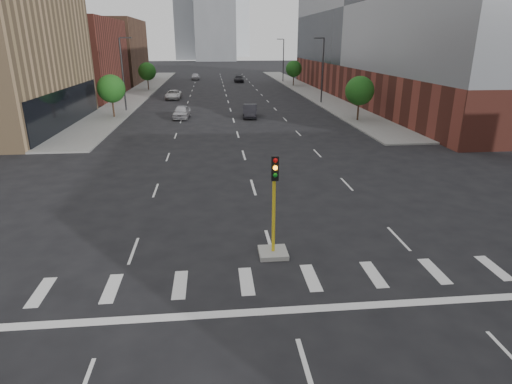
{
  "coord_description": "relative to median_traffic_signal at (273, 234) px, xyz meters",
  "views": [
    {
      "loc": [
        -2.36,
        -7.15,
        8.62
      ],
      "look_at": [
        -0.62,
        10.06,
        2.5
      ],
      "focal_mm": 30.0,
      "sensor_mm": 36.0,
      "label": 1
    }
  ],
  "objects": [
    {
      "name": "sidewalk_left_far",
      "position": [
        -15.0,
        65.03,
        -0.9
      ],
      "size": [
        5.0,
        92.0,
        0.15
      ],
      "primitive_type": "cube",
      "color": "gray",
      "rests_on": "ground"
    },
    {
      "name": "sidewalk_right_far",
      "position": [
        15.0,
        65.03,
        -0.9
      ],
      "size": [
        5.0,
        92.0,
        0.15
      ],
      "primitive_type": "cube",
      "color": "gray",
      "rests_on": "ground"
    },
    {
      "name": "building_left_far_a",
      "position": [
        -27.5,
        57.03,
        5.03
      ],
      "size": [
        20.0,
        22.0,
        12.0
      ],
      "primitive_type": "cube",
      "color": "brown",
      "rests_on": "ground"
    },
    {
      "name": "building_left_far_b",
      "position": [
        -27.5,
        83.03,
        5.53
      ],
      "size": [
        20.0,
        24.0,
        13.0
      ],
      "primitive_type": "cube",
      "color": "brown",
      "rests_on": "ground"
    },
    {
      "name": "building_right_main",
      "position": [
        29.5,
        51.03,
        10.03
      ],
      "size": [
        24.0,
        70.0,
        22.0
      ],
      "color": "brown",
      "rests_on": "ground"
    },
    {
      "name": "tower_mid",
      "position": [
        0.0,
        191.03,
        21.03
      ],
      "size": [
        18.0,
        18.0,
        44.0
      ],
      "primitive_type": "cube",
      "color": "slate",
      "rests_on": "ground"
    },
    {
      "name": "median_traffic_signal",
      "position": [
        0.0,
        0.0,
        0.0
      ],
      "size": [
        1.2,
        1.2,
        4.4
      ],
      "color": "#999993",
      "rests_on": "ground"
    },
    {
      "name": "streetlight_right_a",
      "position": [
        13.41,
        46.03,
        4.04
      ],
      "size": [
        1.6,
        0.22,
        9.07
      ],
      "color": "#2D2D30",
      "rests_on": "ground"
    },
    {
      "name": "streetlight_right_b",
      "position": [
        13.41,
        81.03,
        4.04
      ],
      "size": [
        1.6,
        0.22,
        9.07
      ],
      "color": "#2D2D30",
      "rests_on": "ground"
    },
    {
      "name": "streetlight_left",
      "position": [
        -13.41,
        41.03,
        4.04
      ],
      "size": [
        1.6,
        0.22,
        9.07
      ],
      "color": "#2D2D30",
      "rests_on": "ground"
    },
    {
      "name": "tree_left_near",
      "position": [
        -14.0,
        36.03,
        2.42
      ],
      "size": [
        3.2,
        3.2,
        4.85
      ],
      "color": "#382619",
      "rests_on": "ground"
    },
    {
      "name": "tree_left_far",
      "position": [
        -14.0,
        66.03,
        2.42
      ],
      "size": [
        3.2,
        3.2,
        4.85
      ],
      "color": "#382619",
      "rests_on": "ground"
    },
    {
      "name": "tree_right_near",
      "position": [
        14.0,
        31.03,
        2.42
      ],
      "size": [
        3.2,
        3.2,
        4.85
      ],
      "color": "#382619",
      "rests_on": "ground"
    },
    {
      "name": "tree_right_far",
      "position": [
        14.0,
        71.03,
        2.42
      ],
      "size": [
        3.2,
        3.2,
        4.85
      ],
      "color": "#382619",
      "rests_on": "ground"
    },
    {
      "name": "car_near_left",
      "position": [
        -6.0,
        34.94,
        -0.23
      ],
      "size": [
        2.18,
        4.53,
        1.49
      ],
      "primitive_type": "imported",
      "rotation": [
        0.0,
        0.0,
        -0.1
      ],
      "color": "#B7B6BB",
      "rests_on": "ground"
    },
    {
      "name": "car_mid_right",
      "position": [
        2.08,
        34.76,
        -0.22
      ],
      "size": [
        2.08,
        4.72,
        1.51
      ],
      "primitive_type": "imported",
      "rotation": [
        0.0,
        0.0,
        -0.11
      ],
      "color": "black",
      "rests_on": "ground"
    },
    {
      "name": "car_far_left",
      "position": [
        -8.42,
        53.15,
        -0.3
      ],
      "size": [
        2.37,
        4.93,
        1.35
      ],
      "primitive_type": "imported",
      "rotation": [
        0.0,
        0.0,
        -0.03
      ],
      "color": "white",
      "rests_on": "ground"
    },
    {
      "name": "car_deep_right",
      "position": [
        3.6,
        80.87,
        -0.25
      ],
      "size": [
        2.08,
        5.01,
        1.45
      ],
      "primitive_type": "imported",
      "rotation": [
        0.0,
        0.0,
        -0.01
      ],
      "color": "black",
      "rests_on": "ground"
    },
    {
      "name": "car_distant",
      "position": [
        -6.14,
        88.63,
        -0.22
      ],
      "size": [
        1.82,
        4.42,
        1.5
      ],
      "primitive_type": "imported",
      "rotation": [
        0.0,
        0.0,
        0.01
      ],
      "color": "silver",
      "rests_on": "ground"
    }
  ]
}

